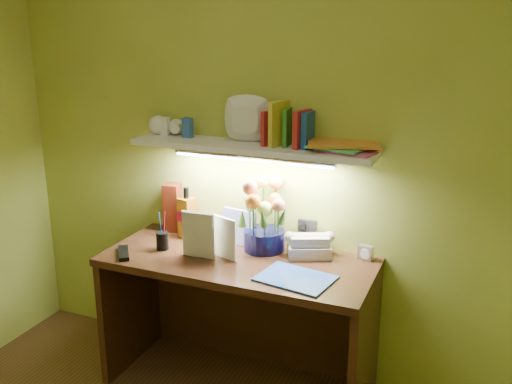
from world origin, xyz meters
TOP-DOWN VIEW (x-y plane):
  - desk at (0.00, 1.20)m, footprint 1.40×0.60m
  - flower_bouquet at (0.08, 1.37)m, footprint 0.27×0.27m
  - telephone at (0.33, 1.38)m, footprint 0.27×0.24m
  - desk_clock at (0.61, 1.44)m, footprint 0.08×0.05m
  - whisky_bottle at (-0.39, 1.38)m, footprint 0.09×0.09m
  - whisky_box at (-0.52, 1.44)m, footprint 0.10×0.10m
  - pen_cup at (-0.42, 1.16)m, footprint 0.08×0.08m
  - art_card at (-0.08, 1.39)m, footprint 0.20×0.07m
  - tv_remote at (-0.57, 1.02)m, footprint 0.15×0.18m
  - blue_folder at (0.36, 1.08)m, footprint 0.38×0.30m
  - desk_book_a at (-0.28, 1.14)m, footprint 0.18×0.03m
  - desk_book_b at (-0.14, 1.21)m, footprint 0.16×0.08m
  - wall_shelf at (0.03, 1.39)m, footprint 1.32×0.36m

SIDE VIEW (x-z plane):
  - desk at x=0.00m, z-range 0.00..0.75m
  - blue_folder at x=0.36m, z-range 0.75..0.76m
  - tv_remote at x=-0.57m, z-range 0.75..0.77m
  - desk_clock at x=0.61m, z-range 0.75..0.83m
  - telephone at x=0.33m, z-range 0.75..0.88m
  - pen_cup at x=-0.42m, z-range 0.75..0.91m
  - art_card at x=-0.08m, z-range 0.75..0.94m
  - desk_book_b at x=-0.14m, z-range 0.75..0.97m
  - desk_book_a at x=-0.28m, z-range 0.75..0.99m
  - whisky_box at x=-0.52m, z-range 0.75..1.03m
  - whisky_bottle at x=-0.39m, z-range 0.75..1.04m
  - flower_bouquet at x=0.08m, z-range 0.75..1.13m
  - wall_shelf at x=0.03m, z-range 1.21..1.46m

